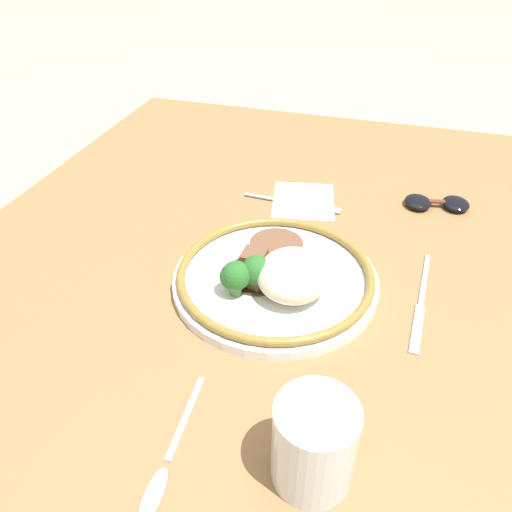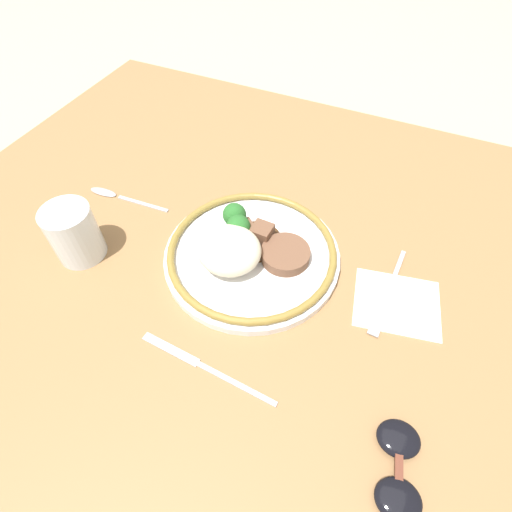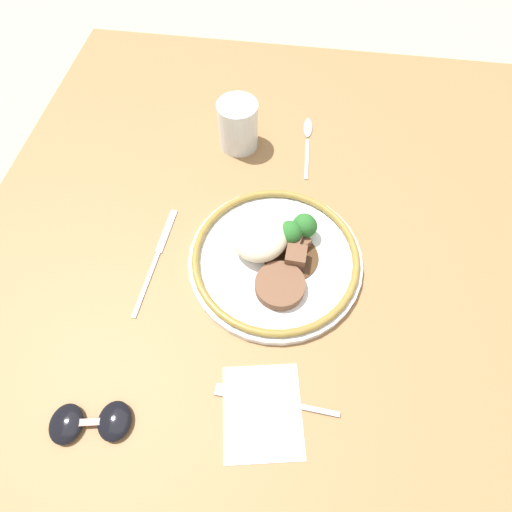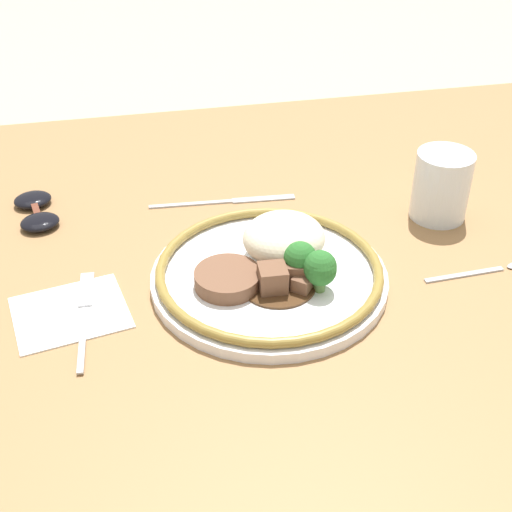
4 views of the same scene
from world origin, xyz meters
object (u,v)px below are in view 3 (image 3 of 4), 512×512
(juice_glass, at_px, (238,127))
(spoon, at_px, (308,135))
(plate, at_px, (275,253))
(knife, at_px, (157,256))
(fork, at_px, (264,399))
(sunglasses, at_px, (91,422))

(juice_glass, xyz_separation_m, spoon, (0.04, -0.13, -0.04))
(juice_glass, relative_size, spoon, 0.57)
(plate, distance_m, knife, 0.20)
(plate, bearing_deg, fork, -176.81)
(plate, height_order, spoon, plate)
(plate, height_order, sunglasses, plate)
(knife, bearing_deg, juice_glass, -15.14)
(fork, distance_m, sunglasses, 0.23)
(juice_glass, height_order, spoon, juice_glass)
(plate, xyz_separation_m, juice_glass, (0.25, 0.10, 0.02))
(plate, relative_size, spoon, 1.70)
(fork, height_order, sunglasses, sunglasses)
(spoon, relative_size, sunglasses, 1.43)
(juice_glass, height_order, fork, juice_glass)
(juice_glass, distance_m, knife, 0.29)
(knife, bearing_deg, sunglasses, 179.73)
(plate, height_order, fork, plate)
(juice_glass, relative_size, knife, 0.45)
(plate, bearing_deg, knife, 96.26)
(knife, xyz_separation_m, spoon, (0.32, -0.23, 0.00))
(plate, distance_m, sunglasses, 0.35)
(fork, xyz_separation_m, spoon, (0.52, -0.02, -0.00))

